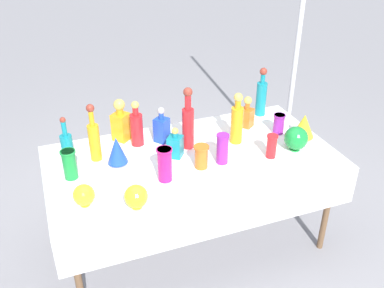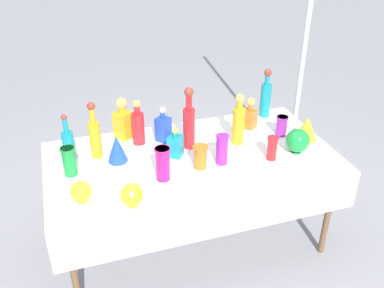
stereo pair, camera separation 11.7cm
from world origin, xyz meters
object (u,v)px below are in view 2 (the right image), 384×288
at_px(round_bowl_0, 81,192).
at_px(canopy_pole, 304,54).
at_px(square_decanter_3, 163,127).
at_px(tall_bottle_3, 238,122).
at_px(slender_vase_0, 163,163).
at_px(fluted_vase_1, 307,128).
at_px(round_bowl_2, 132,195).
at_px(tall_bottle_5, 189,123).
at_px(slender_vase_1, 222,149).
at_px(square_decanter_2, 123,121).
at_px(slender_vase_2, 272,147).
at_px(tall_bottle_4, 138,126).
at_px(square_decanter_1, 250,116).
at_px(fluted_vase_0, 117,148).
at_px(tall_bottle_2, 266,97).
at_px(slender_vase_3, 69,160).
at_px(slender_vase_5, 200,156).
at_px(tall_bottle_0, 95,136).
at_px(square_decanter_0, 175,145).
at_px(round_bowl_1, 298,141).
at_px(tall_bottle_1, 68,143).
at_px(slender_vase_4, 282,125).

bearing_deg(round_bowl_0, canopy_pole, 26.51).
bearing_deg(square_decanter_3, tall_bottle_3, -22.03).
distance_m(square_decanter_3, slender_vase_0, 0.49).
bearing_deg(fluted_vase_1, round_bowl_2, -164.86).
bearing_deg(tall_bottle_5, slender_vase_1, -62.55).
relative_size(square_decanter_2, round_bowl_0, 2.39).
relative_size(slender_vase_2, fluted_vase_1, 0.91).
height_order(tall_bottle_4, slender_vase_1, tall_bottle_4).
bearing_deg(slender_vase_0, round_bowl_0, -171.18).
height_order(square_decanter_1, fluted_vase_0, square_decanter_1).
bearing_deg(tall_bottle_2, square_decanter_1, -143.72).
bearing_deg(slender_vase_3, slender_vase_5, -12.39).
height_order(tall_bottle_3, square_decanter_3, tall_bottle_3).
bearing_deg(square_decanter_3, slender_vase_0, -104.99).
height_order(square_decanter_1, slender_vase_1, square_decanter_1).
distance_m(tall_bottle_0, slender_vase_3, 0.26).
distance_m(square_decanter_0, square_decanter_3, 0.23).
height_order(square_decanter_1, round_bowl_1, square_decanter_1).
height_order(tall_bottle_0, tall_bottle_5, tall_bottle_5).
xyz_separation_m(square_decanter_1, fluted_vase_0, (-1.04, -0.17, 0.00)).
height_order(tall_bottle_3, tall_bottle_5, tall_bottle_5).
distance_m(tall_bottle_0, square_decanter_0, 0.54).
bearing_deg(tall_bottle_5, tall_bottle_0, 173.94).
xyz_separation_m(square_decanter_3, slender_vase_3, (-0.68, -0.24, -0.00)).
relative_size(slender_vase_3, fluted_vase_0, 1.00).
xyz_separation_m(fluted_vase_1, round_bowl_2, (-1.35, -0.36, -0.02)).
xyz_separation_m(tall_bottle_4, square_decanter_2, (-0.09, 0.11, 0.00)).
xyz_separation_m(tall_bottle_5, round_bowl_2, (-0.51, -0.53, -0.12)).
bearing_deg(round_bowl_2, tall_bottle_3, 29.11).
distance_m(tall_bottle_1, round_bowl_2, 0.70).
relative_size(fluted_vase_1, round_bowl_1, 1.06).
relative_size(tall_bottle_4, slender_vase_4, 2.21).
relative_size(slender_vase_2, fluted_vase_0, 0.85).
height_order(slender_vase_1, slender_vase_5, slender_vase_1).
xyz_separation_m(slender_vase_0, slender_vase_3, (-0.55, 0.23, -0.01)).
distance_m(tall_bottle_1, slender_vase_4, 1.52).
distance_m(fluted_vase_1, round_bowl_1, 0.20).
bearing_deg(tall_bottle_0, square_decanter_3, 9.07).
relative_size(tall_bottle_0, slender_vase_1, 1.94).
relative_size(square_decanter_0, slender_vase_2, 1.29).
bearing_deg(tall_bottle_2, tall_bottle_4, -173.56).
bearing_deg(square_decanter_1, round_bowl_0, -157.51).
distance_m(fluted_vase_0, fluted_vase_1, 1.35).
relative_size(square_decanter_0, round_bowl_1, 1.25).
relative_size(slender_vase_4, slender_vase_5, 0.96).
distance_m(tall_bottle_0, fluted_vase_1, 1.49).
xyz_separation_m(slender_vase_1, fluted_vase_0, (-0.65, 0.23, -0.01)).
height_order(square_decanter_2, round_bowl_0, square_decanter_2).
relative_size(tall_bottle_4, canopy_pole, 0.12).
relative_size(tall_bottle_5, fluted_vase_0, 2.30).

